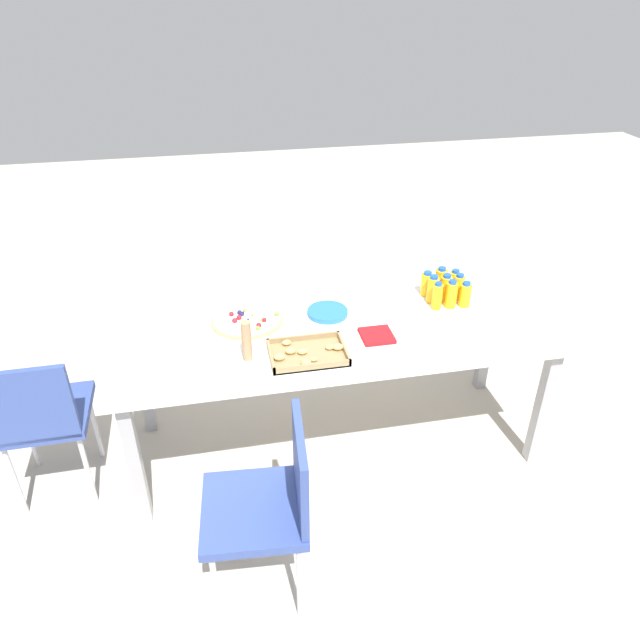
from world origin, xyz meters
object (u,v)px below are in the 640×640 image
object	(u,v)px
juice_bottle_6	(465,295)
fruit_pizza	(247,319)
juice_bottle_0	(454,282)
plate_stack	(328,312)
chair_end	(40,415)
snack_tray	(307,353)
juice_bottle_5	(433,289)
juice_bottle_7	(451,294)
party_table	(337,339)
chair_far_right	(271,499)
juice_bottle_4	(446,288)
juice_bottle_8	(437,296)
juice_bottle_1	(441,281)
napkin_stack	(377,336)
cardboard_tube	(247,341)
juice_bottle_2	(427,284)
juice_bottle_3	(459,287)

from	to	relation	value
juice_bottle_6	fruit_pizza	bearing A→B (deg)	-3.12
juice_bottle_0	plate_stack	size ratio (longest dim) A/B	0.65
chair_end	snack_tray	xyz separation A→B (m)	(-1.22, 0.12, 0.26)
juice_bottle_5	fruit_pizza	xyz separation A→B (m)	(0.97, 0.01, -0.06)
juice_bottle_5	fruit_pizza	size ratio (longest dim) A/B	0.42
juice_bottle_7	party_table	bearing A→B (deg)	7.92
plate_stack	chair_far_right	bearing A→B (deg)	65.60
juice_bottle_4	juice_bottle_0	bearing A→B (deg)	-138.06
juice_bottle_8	snack_tray	size ratio (longest dim) A/B	0.43
juice_bottle_1	napkin_stack	bearing A→B (deg)	38.49
juice_bottle_4	cardboard_tube	xyz separation A→B (m)	(1.07, 0.34, 0.03)
chair_far_right	juice_bottle_6	distance (m)	1.45
juice_bottle_8	fruit_pizza	bearing A→B (deg)	-3.48
chair_end	juice_bottle_0	world-z (taller)	juice_bottle_0
juice_bottle_2	juice_bottle_3	bearing A→B (deg)	155.84
juice_bottle_5	juice_bottle_8	size ratio (longest dim) A/B	1.00
juice_bottle_5	juice_bottle_7	xyz separation A→B (m)	(-0.07, 0.07, 0.00)
napkin_stack	chair_end	bearing A→B (deg)	-1.35
chair_far_right	napkin_stack	xyz separation A→B (m)	(-0.60, -0.66, 0.25)
juice_bottle_3	cardboard_tube	bearing A→B (deg)	16.95
juice_bottle_6	napkin_stack	bearing A→B (deg)	21.19
chair_end	juice_bottle_1	xyz separation A→B (m)	(-2.02, -0.32, 0.32)
cardboard_tube	plate_stack	bearing A→B (deg)	-143.93
chair_far_right	juice_bottle_0	xyz separation A→B (m)	(-1.13, -1.01, 0.31)
juice_bottle_1	juice_bottle_6	size ratio (longest dim) A/B	1.10
chair_end	juice_bottle_6	distance (m)	2.12
juice_bottle_4	juice_bottle_7	distance (m)	0.07
juice_bottle_7	plate_stack	bearing A→B (deg)	-4.13
juice_bottle_5	juice_bottle_6	size ratio (longest dim) A/B	1.10
juice_bottle_7	chair_far_right	bearing A→B (deg)	39.62
chair_far_right	juice_bottle_0	world-z (taller)	juice_bottle_0
juice_bottle_2	juice_bottle_0	bearing A→B (deg)	178.56
juice_bottle_1	juice_bottle_7	xyz separation A→B (m)	(0.00, 0.15, 0.00)
juice_bottle_6	juice_bottle_0	bearing A→B (deg)	-91.28
chair_end	napkin_stack	xyz separation A→B (m)	(-1.57, 0.04, 0.25)
juice_bottle_0	juice_bottle_2	distance (m)	0.15
juice_bottle_2	napkin_stack	distance (m)	0.52
juice_bottle_2	juice_bottle_3	distance (m)	0.17
party_table	juice_bottle_4	distance (m)	0.65
plate_stack	cardboard_tube	distance (m)	0.54
party_table	juice_bottle_8	size ratio (longest dim) A/B	14.46
fruit_pizza	juice_bottle_5	bearing A→B (deg)	-179.11
juice_bottle_5	fruit_pizza	bearing A→B (deg)	0.89
party_table	fruit_pizza	world-z (taller)	fruit_pizza
juice_bottle_8	cardboard_tube	xyz separation A→B (m)	(0.99, 0.27, 0.03)
juice_bottle_8	juice_bottle_2	bearing A→B (deg)	-89.98
juice_bottle_2	cardboard_tube	bearing A→B (deg)	22.79
juice_bottle_0	juice_bottle_8	xyz separation A→B (m)	(0.15, 0.15, 0.01)
snack_tray	cardboard_tube	bearing A→B (deg)	-5.49
chair_far_right	plate_stack	size ratio (longest dim) A/B	4.06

